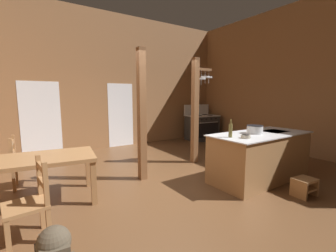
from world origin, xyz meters
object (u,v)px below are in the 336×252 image
Objects in this scene: bottle_tall_on_counter at (230,130)px; dining_table at (35,163)px; stove_range at (202,127)px; kitchen_island at (260,156)px; ladderback_chair_by_post at (23,163)px; stockpot_on_counter at (255,129)px; ladderback_chair_near_window at (31,203)px; mixing_bowl_on_counter at (246,136)px; step_stool at (304,186)px.

dining_table is at bearing 158.13° from bottle_tall_on_counter.
stove_range reaches higher than dining_table.
kitchen_island is 4.49m from ladderback_chair_by_post.
dining_table is (-3.80, 1.22, 0.18)m from kitchen_island.
dining_table is 4.77× the size of stockpot_on_counter.
dining_table is 1.00m from ladderback_chair_near_window.
ladderback_chair_near_window is at bearing -88.24° from ladderback_chair_by_post.
bottle_tall_on_counter reaches higher than ladderback_chair_by_post.
mixing_bowl_on_counter is (-2.46, -3.88, 0.48)m from stove_range.
ladderback_chair_near_window is 5.87× the size of mixing_bowl_on_counter.
stockpot_on_counter is at bearing -117.54° from stove_range.
stove_range reaches higher than mixing_bowl_on_counter.
stockpot_on_counter is (-1.91, -3.66, 0.53)m from stove_range.
bottle_tall_on_counter is (-0.79, 0.93, 0.88)m from step_stool.
bottle_tall_on_counter is at bearing -4.03° from ladderback_chair_near_window.
mixing_bowl_on_counter is (-0.69, -0.17, 0.50)m from kitchen_island.
stove_range reaches higher than stockpot_on_counter.
bottle_tall_on_counter is (-0.70, -0.01, 0.05)m from stockpot_on_counter.
kitchen_island is at bearing -115.53° from stove_range.
stockpot_on_counter is at bearing 21.49° from mixing_bowl_on_counter.
stove_range is 1.39× the size of ladderback_chair_near_window.
mixing_bowl_on_counter is at bearing -52.41° from bottle_tall_on_counter.
ladderback_chair_near_window is at bearing 175.97° from bottle_tall_on_counter.
stove_range is 4.62m from mixing_bowl_on_counter.
dining_table is 1.90× the size of ladderback_chair_by_post.
stockpot_on_counter is at bearing 0.92° from bottle_tall_on_counter.
ladderback_chair_by_post is 4.03m from mixing_bowl_on_counter.
stockpot_on_counter reaches higher than kitchen_island.
step_stool is (-0.05, -0.89, -0.29)m from kitchen_island.
kitchen_island is at bearing -3.68° from ladderback_chair_near_window.
ladderback_chair_by_post is at bearing 151.88° from kitchen_island.
kitchen_island is at bearing -17.83° from dining_table.
dining_table is at bearing -155.93° from stove_range.
stove_range is 6.10m from dining_table.
ladderback_chair_near_window is at bearing -96.20° from dining_table.
ladderback_chair_by_post is at bearing 146.28° from bottle_tall_on_counter.
ladderback_chair_by_post is at bearing 142.41° from step_stool.
step_stool is at bearing -48.77° from mixing_bowl_on_counter.
ladderback_chair_by_post is at bearing 100.31° from dining_table.
ladderback_chair_by_post is (-3.91, 3.01, 0.27)m from step_stool.
stove_range is 4.10× the size of bottle_tall_on_counter.
mixing_bowl_on_counter is at bearing -7.43° from ladderback_chair_near_window.
stove_range reaches higher than step_stool.
stockpot_on_counter is (3.82, -2.07, 0.56)m from ladderback_chair_by_post.
mixing_bowl_on_counter is (-0.55, -0.22, -0.05)m from stockpot_on_counter.
mixing_bowl_on_counter is 0.28m from bottle_tall_on_counter.
dining_table is 3.21m from bottle_tall_on_counter.
step_stool is at bearing -93.19° from kitchen_island.
ladderback_chair_near_window reaches higher than kitchen_island.
ladderback_chair_by_post is 2.95× the size of bottle_tall_on_counter.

